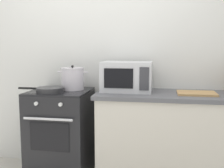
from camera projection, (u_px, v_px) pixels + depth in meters
name	position (u px, v px, depth m)	size (l,w,h in m)	color
back_wall	(127.00, 58.00, 3.06)	(4.40, 0.10, 2.50)	silver
lower_cabinet_right	(182.00, 141.00, 2.72)	(1.64, 0.56, 0.88)	beige
countertop_right	(184.00, 96.00, 2.66)	(1.70, 0.60, 0.04)	#59595E
stove	(61.00, 133.00, 2.91)	(0.60, 0.64, 0.92)	black
stock_pot	(73.00, 79.00, 2.90)	(0.33, 0.25, 0.26)	silver
frying_pan	(50.00, 90.00, 2.73)	(0.47, 0.27, 0.05)	#28282B
microwave	(127.00, 76.00, 2.79)	(0.50, 0.37, 0.30)	silver
cutting_board	(197.00, 93.00, 2.61)	(0.36, 0.26, 0.02)	tan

